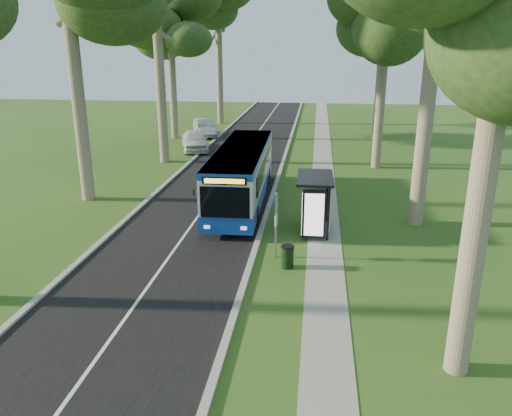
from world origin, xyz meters
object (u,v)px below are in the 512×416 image
Objects in this scene: bus_stop_sign at (276,218)px; car_silver at (205,128)px; car_white at (195,140)px; litter_bin at (288,257)px; bus at (242,175)px; bus_shelter at (318,195)px.

car_silver is (-9.30, 28.45, -0.93)m from bus_stop_sign.
car_white is at bearing 120.91° from bus_stop_sign.
car_silver reaches higher than litter_bin.
bus_stop_sign is at bearing 120.47° from litter_bin.
bus reaches higher than car_silver.
bus is 2.42× the size of car_silver.
bus_stop_sign is 0.56× the size of car_white.
bus_shelter is (4.20, -4.30, 0.25)m from bus.
bus_shelter is at bearing -46.98° from bus.
bus is at bearing -94.85° from car_silver.
bus_shelter reaches higher than car_silver.
bus_shelter is (1.68, 3.03, 0.14)m from bus_stop_sign.
bus_stop_sign reaches higher than car_white.
bus is 22.19m from car_silver.
litter_bin is (-1.12, -3.98, -1.41)m from bus_shelter.
bus_stop_sign is at bearing -72.32° from bus.
bus_shelter is 0.63× the size of car_silver.
bus reaches higher than car_white.
car_white is (-8.67, 21.46, -0.88)m from bus_stop_sign.
car_silver is at bearing 77.89° from car_white.
bus is 3.84× the size of bus_shelter.
bus is 2.37× the size of car_white.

